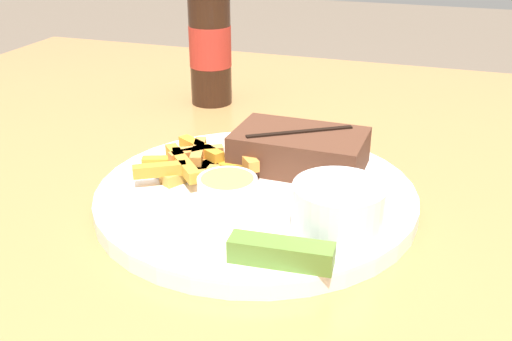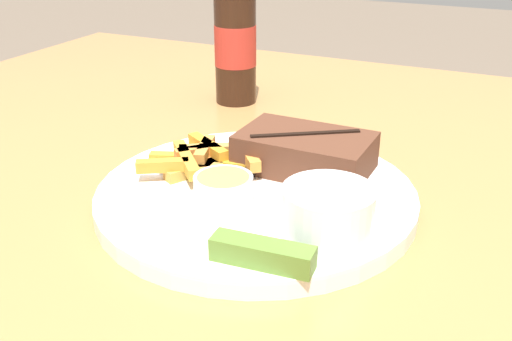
{
  "view_description": "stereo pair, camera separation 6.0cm",
  "coord_description": "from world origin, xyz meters",
  "px_view_note": "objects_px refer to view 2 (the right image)",
  "views": [
    {
      "loc": [
        0.17,
        -0.51,
        1.03
      ],
      "look_at": [
        0.0,
        0.0,
        0.78
      ],
      "focal_mm": 42.0,
      "sensor_mm": 36.0,
      "label": 1
    },
    {
      "loc": [
        0.23,
        -0.49,
        1.03
      ],
      "look_at": [
        0.0,
        0.0,
        0.78
      ],
      "focal_mm": 42.0,
      "sensor_mm": 36.0,
      "label": 2
    }
  ],
  "objects_px": {
    "dipping_sauce_cup": "(223,189)",
    "beer_bottle": "(235,42)",
    "steak_portion": "(305,152)",
    "pickle_spear": "(262,254)",
    "dinner_plate": "(256,196)",
    "knife_utensil": "(261,167)",
    "fork_utensil": "(181,174)",
    "coleslaw_cup": "(328,210)"
  },
  "relations": [
    {
      "from": "dipping_sauce_cup",
      "to": "beer_bottle",
      "type": "distance_m",
      "value": 0.37
    },
    {
      "from": "steak_portion",
      "to": "pickle_spear",
      "type": "height_order",
      "value": "steak_portion"
    },
    {
      "from": "dinner_plate",
      "to": "steak_portion",
      "type": "bearing_deg",
      "value": 67.58
    },
    {
      "from": "pickle_spear",
      "to": "knife_utensil",
      "type": "height_order",
      "value": "pickle_spear"
    },
    {
      "from": "beer_bottle",
      "to": "fork_utensil",
      "type": "bearing_deg",
      "value": -74.26
    },
    {
      "from": "dinner_plate",
      "to": "steak_portion",
      "type": "relative_size",
      "value": 2.29
    },
    {
      "from": "dinner_plate",
      "to": "beer_bottle",
      "type": "xyz_separation_m",
      "value": [
        -0.17,
        0.29,
        0.08
      ]
    },
    {
      "from": "beer_bottle",
      "to": "coleslaw_cup",
      "type": "bearing_deg",
      "value": -52.95
    },
    {
      "from": "coleslaw_cup",
      "to": "dipping_sauce_cup",
      "type": "relative_size",
      "value": 1.42
    },
    {
      "from": "fork_utensil",
      "to": "knife_utensil",
      "type": "distance_m",
      "value": 0.09
    },
    {
      "from": "coleslaw_cup",
      "to": "pickle_spear",
      "type": "bearing_deg",
      "value": -117.2
    },
    {
      "from": "dinner_plate",
      "to": "fork_utensil",
      "type": "relative_size",
      "value": 2.4
    },
    {
      "from": "knife_utensil",
      "to": "dipping_sauce_cup",
      "type": "bearing_deg",
      "value": -166.04
    },
    {
      "from": "dipping_sauce_cup",
      "to": "beer_bottle",
      "type": "bearing_deg",
      "value": 114.88
    },
    {
      "from": "pickle_spear",
      "to": "beer_bottle",
      "type": "bearing_deg",
      "value": 119.24
    },
    {
      "from": "dipping_sauce_cup",
      "to": "knife_utensil",
      "type": "height_order",
      "value": "dipping_sauce_cup"
    },
    {
      "from": "dinner_plate",
      "to": "coleslaw_cup",
      "type": "bearing_deg",
      "value": -31.42
    },
    {
      "from": "fork_utensil",
      "to": "knife_utensil",
      "type": "bearing_deg",
      "value": 31.97
    },
    {
      "from": "steak_portion",
      "to": "knife_utensil",
      "type": "bearing_deg",
      "value": -153.67
    },
    {
      "from": "dinner_plate",
      "to": "fork_utensil",
      "type": "xyz_separation_m",
      "value": [
        -0.09,
        -0.01,
        0.01
      ]
    },
    {
      "from": "fork_utensil",
      "to": "dinner_plate",
      "type": "bearing_deg",
      "value": 0.0
    },
    {
      "from": "coleslaw_cup",
      "to": "beer_bottle",
      "type": "bearing_deg",
      "value": 127.05
    },
    {
      "from": "fork_utensil",
      "to": "knife_utensil",
      "type": "xyz_separation_m",
      "value": [
        0.07,
        0.05,
        0.0
      ]
    },
    {
      "from": "steak_portion",
      "to": "beer_bottle",
      "type": "height_order",
      "value": "beer_bottle"
    },
    {
      "from": "coleslaw_cup",
      "to": "knife_utensil",
      "type": "height_order",
      "value": "coleslaw_cup"
    },
    {
      "from": "dinner_plate",
      "to": "knife_utensil",
      "type": "distance_m",
      "value": 0.05
    },
    {
      "from": "dipping_sauce_cup",
      "to": "pickle_spear",
      "type": "relative_size",
      "value": 0.66
    },
    {
      "from": "dinner_plate",
      "to": "pickle_spear",
      "type": "xyz_separation_m",
      "value": [
        0.06,
        -0.12,
        0.02
      ]
    },
    {
      "from": "knife_utensil",
      "to": "beer_bottle",
      "type": "distance_m",
      "value": 0.3
    },
    {
      "from": "coleslaw_cup",
      "to": "knife_utensil",
      "type": "xyz_separation_m",
      "value": [
        -0.11,
        0.1,
        -0.02
      ]
    },
    {
      "from": "pickle_spear",
      "to": "dipping_sauce_cup",
      "type": "bearing_deg",
      "value": 134.35
    },
    {
      "from": "coleslaw_cup",
      "to": "beer_bottle",
      "type": "relative_size",
      "value": 0.32
    },
    {
      "from": "steak_portion",
      "to": "dipping_sauce_cup",
      "type": "distance_m",
      "value": 0.12
    },
    {
      "from": "steak_portion",
      "to": "pickle_spear",
      "type": "bearing_deg",
      "value": -79.47
    },
    {
      "from": "pickle_spear",
      "to": "beer_bottle",
      "type": "distance_m",
      "value": 0.48
    },
    {
      "from": "steak_portion",
      "to": "coleslaw_cup",
      "type": "height_order",
      "value": "coleslaw_cup"
    },
    {
      "from": "pickle_spear",
      "to": "dinner_plate",
      "type": "bearing_deg",
      "value": 117.07
    },
    {
      "from": "dipping_sauce_cup",
      "to": "pickle_spear",
      "type": "xyz_separation_m",
      "value": [
        0.08,
        -0.08,
        -0.01
      ]
    },
    {
      "from": "coleslaw_cup",
      "to": "steak_portion",
      "type": "bearing_deg",
      "value": 118.6
    },
    {
      "from": "coleslaw_cup",
      "to": "fork_utensil",
      "type": "xyz_separation_m",
      "value": [
        -0.18,
        0.05,
        -0.02
      ]
    },
    {
      "from": "fork_utensil",
      "to": "beer_bottle",
      "type": "xyz_separation_m",
      "value": [
        -0.08,
        0.3,
        0.07
      ]
    },
    {
      "from": "steak_portion",
      "to": "fork_utensil",
      "type": "distance_m",
      "value": 0.13
    }
  ]
}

